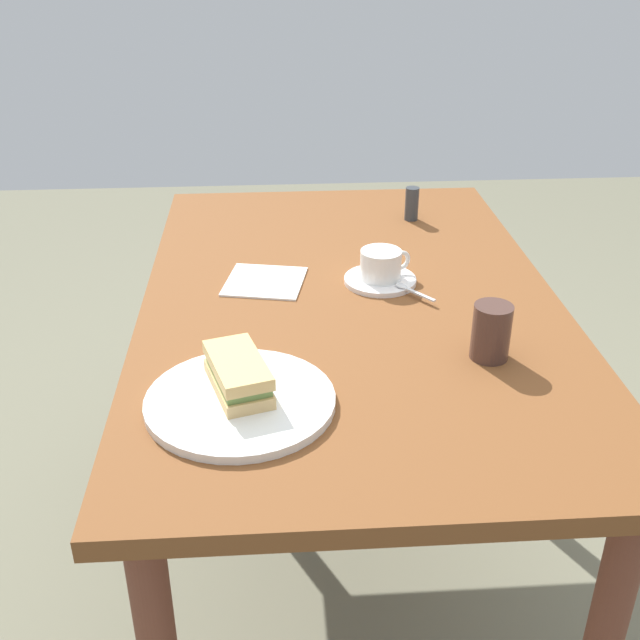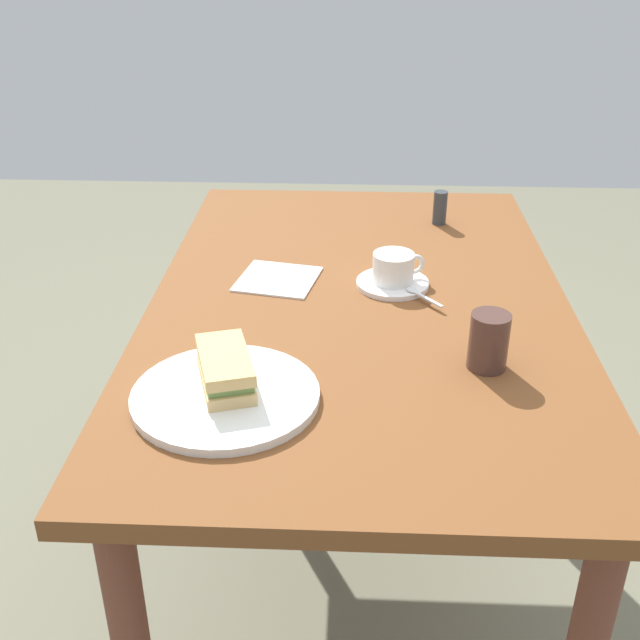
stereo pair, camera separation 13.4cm
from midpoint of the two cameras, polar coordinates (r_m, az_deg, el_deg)
The scene contains 10 objects.
ground_plane at distance 1.94m, azimuth 4.44°, elevation -18.79°, with size 6.00×6.00×0.00m, color #6E6C56.
dining_table at distance 1.53m, azimuth 5.33°, elevation -1.73°, with size 1.26×0.79×0.76m.
sandwich_plate at distance 1.18m, azimuth -3.72°, elevation -5.66°, with size 0.29×0.29×0.01m, color white.
sandwich_front at distance 1.18m, azimuth -3.76°, elevation -3.69°, with size 0.16×0.11×0.05m.
coffee_saucer at distance 1.54m, azimuth 7.83°, elevation 2.62°, with size 0.14×0.14×0.01m, color white.
coffee_cup at distance 1.53m, azimuth 7.97°, elevation 3.84°, with size 0.08×0.10×0.06m.
spoon at distance 1.49m, azimuth 9.80°, elevation 1.84°, with size 0.09×0.07×0.01m.
napkin at distance 1.55m, azimuth -0.66°, elevation 2.96°, with size 0.15×0.15×0.00m, color white.
salt_shaker at distance 1.86m, azimuth 10.86°, elevation 8.05°, with size 0.03×0.03×0.08m, color #33383D.
drinking_glass at distance 1.28m, azimuth 15.22°, elevation -1.59°, with size 0.06×0.06×0.10m, color #4A3129.
Camera 2 is at (-1.33, 0.01, 1.42)m, focal length 43.64 mm.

